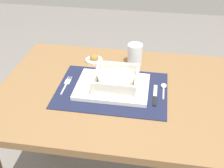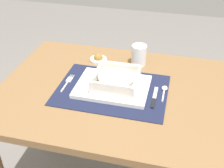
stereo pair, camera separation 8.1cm
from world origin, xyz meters
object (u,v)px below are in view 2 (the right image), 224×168
at_px(dining_table, 117,110).
at_px(condiment_saucer, 98,59).
at_px(spoon, 164,90).
at_px(butter_knife, 154,99).
at_px(fork, 68,82).
at_px(drinking_glass, 139,56).
at_px(porridge_bowl, 116,80).

relative_size(dining_table, condiment_saucer, 12.25).
bearing_deg(spoon, condiment_saucer, 147.26).
bearing_deg(butter_knife, spoon, 60.49).
xyz_separation_m(fork, spoon, (0.40, 0.04, 0.00)).
xyz_separation_m(dining_table, drinking_glass, (0.05, 0.22, 0.15)).
bearing_deg(porridge_bowl, drinking_glass, 76.45).
height_order(porridge_bowl, fork, porridge_bowl).
distance_m(spoon, condiment_saucer, 0.37).
xyz_separation_m(fork, drinking_glass, (0.26, 0.23, 0.04)).
relative_size(fork, condiment_saucer, 1.65).
distance_m(porridge_bowl, butter_knife, 0.17).
height_order(porridge_bowl, condiment_saucer, porridge_bowl).
height_order(porridge_bowl, spoon, porridge_bowl).
xyz_separation_m(butter_knife, condiment_saucer, (-0.30, 0.24, 0.00)).
bearing_deg(condiment_saucer, porridge_bowl, -56.56).
xyz_separation_m(dining_table, fork, (-0.21, -0.00, 0.11)).
bearing_deg(fork, butter_knife, -2.74).
relative_size(spoon, butter_knife, 0.76).
xyz_separation_m(spoon, butter_knife, (-0.03, -0.07, -0.00)).
distance_m(porridge_bowl, condiment_saucer, 0.25).
bearing_deg(butter_knife, dining_table, 163.95).
relative_size(spoon, drinking_glass, 1.10).
distance_m(dining_table, drinking_glass, 0.28).
height_order(spoon, butter_knife, spoon).
relative_size(dining_table, fork, 7.41).
xyz_separation_m(butter_knife, drinking_glass, (-0.11, 0.26, 0.04)).
height_order(spoon, drinking_glass, drinking_glass).
distance_m(porridge_bowl, drinking_glass, 0.23).
distance_m(porridge_bowl, fork, 0.21).
height_order(butter_knife, condiment_saucer, condiment_saucer).
relative_size(fork, butter_knife, 0.94).
relative_size(porridge_bowl, fork, 1.32).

